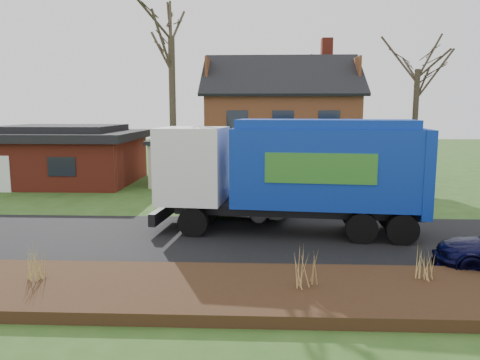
{
  "coord_description": "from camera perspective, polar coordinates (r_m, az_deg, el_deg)",
  "views": [
    {
      "loc": [
        0.74,
        -16.53,
        4.69
      ],
      "look_at": [
        -0.1,
        2.5,
        1.82
      ],
      "focal_mm": 35.0,
      "sensor_mm": 36.0,
      "label": 1
    }
  ],
  "objects": [
    {
      "name": "grass_clump_east",
      "position": [
        13.31,
        21.89,
        -9.3
      ],
      "size": [
        0.36,
        0.29,
        0.89
      ],
      "color": "tan",
      "rests_on": "mulch_verge"
    },
    {
      "name": "mulch_verge",
      "position": [
        12.14,
        -1.21,
        -13.38
      ],
      "size": [
        80.0,
        3.5,
        0.3
      ],
      "primitive_type": "cube",
      "color": "black",
      "rests_on": "ground"
    },
    {
      "name": "silver_sedan",
      "position": [
        20.48,
        -0.99,
        -2.34
      ],
      "size": [
        5.18,
        2.83,
        1.62
      ],
      "primitive_type": "imported",
      "rotation": [
        0.0,
        0.0,
        1.33
      ],
      "color": "#9B9EA2",
      "rests_on": "ground"
    },
    {
      "name": "tree_front_east",
      "position": [
        28.08,
        20.98,
        14.78
      ],
      "size": [
        3.54,
        3.54,
        9.83
      ],
      "color": "#382E22",
      "rests_on": "ground"
    },
    {
      "name": "tree_back",
      "position": [
        38.95,
        6.58,
        14.53
      ],
      "size": [
        3.32,
        3.32,
        10.52
      ],
      "color": "#413027",
      "rests_on": "ground"
    },
    {
      "name": "ground",
      "position": [
        17.2,
        -0.05,
        -7.24
      ],
      "size": [
        120.0,
        120.0,
        0.0
      ],
      "primitive_type": "plane",
      "color": "#2C4D19",
      "rests_on": "ground"
    },
    {
      "name": "grass_clump_mid",
      "position": [
        11.95,
        7.97,
        -10.5
      ],
      "size": [
        0.36,
        0.3,
        1.0
      ],
      "color": "#AC844C",
      "rests_on": "mulch_verge"
    },
    {
      "name": "grass_clump_west",
      "position": [
        13.42,
        -23.6,
        -9.16
      ],
      "size": [
        0.35,
        0.29,
        0.93
      ],
      "color": "#AC994B",
      "rests_on": "mulch_verge"
    },
    {
      "name": "ranch_house",
      "position": [
        32.29,
        -20.75,
        2.91
      ],
      "size": [
        9.8,
        8.2,
        3.7
      ],
      "color": "maroon",
      "rests_on": "ground"
    },
    {
      "name": "tree_front_west",
      "position": [
        25.94,
        -8.45,
        19.57
      ],
      "size": [
        3.95,
        3.95,
        11.74
      ],
      "color": "#3C3324",
      "rests_on": "ground"
    },
    {
      "name": "main_house",
      "position": [
        30.46,
        3.96,
        7.31
      ],
      "size": [
        12.95,
        8.95,
        9.26
      ],
      "color": "#C1B89B",
      "rests_on": "ground"
    },
    {
      "name": "road",
      "position": [
        17.2,
        -0.05,
        -7.21
      ],
      "size": [
        80.0,
        7.0,
        0.02
      ],
      "primitive_type": "cube",
      "color": "black",
      "rests_on": "ground"
    },
    {
      "name": "garbage_truck",
      "position": [
        17.77,
        6.72,
        1.43
      ],
      "size": [
        10.33,
        3.72,
        4.33
      ],
      "rotation": [
        0.0,
        0.0,
        -0.1
      ],
      "color": "black",
      "rests_on": "ground"
    }
  ]
}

